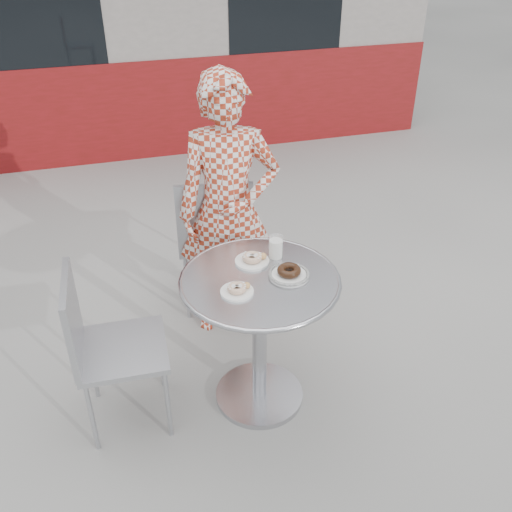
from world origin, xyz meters
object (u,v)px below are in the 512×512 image
object	(u,v)px
bistro_table	(260,310)
chair_far	(216,263)
milk_cup	(276,248)
seated_person	(229,211)
plate_checker	(289,273)
plate_near	(237,289)
chair_left	(124,377)
plate_far	(253,259)

from	to	relation	value
bistro_table	chair_far	world-z (taller)	chair_far
bistro_table	milk_cup	xyz separation A→B (m)	(0.13, 0.16, 0.25)
seated_person	plate_checker	xyz separation A→B (m)	(0.12, -0.72, 0.01)
bistro_table	plate_near	size ratio (longest dim) A/B	5.11
plate_checker	chair_left	bearing A→B (deg)	174.02
seated_person	plate_far	world-z (taller)	seated_person
plate_checker	seated_person	bearing A→B (deg)	99.70
bistro_table	plate_checker	bearing A→B (deg)	-7.87
chair_far	chair_left	distance (m)	1.13
plate_far	plate_near	bearing A→B (deg)	-121.42
bistro_table	plate_checker	distance (m)	0.26
plate_near	plate_checker	distance (m)	0.28
seated_person	milk_cup	size ratio (longest dim) A/B	13.66
chair_far	plate_near	distance (m)	1.17
seated_person	plate_checker	bearing A→B (deg)	-67.73
bistro_table	chair_left	distance (m)	0.78
seated_person	milk_cup	world-z (taller)	seated_person
chair_far	plate_near	xyz separation A→B (m)	(-0.11, -1.04, 0.52)
seated_person	plate_checker	distance (m)	0.73
plate_far	seated_person	bearing A→B (deg)	88.80
bistro_table	milk_cup	world-z (taller)	milk_cup
plate_near	milk_cup	size ratio (longest dim) A/B	1.32
chair_far	plate_far	size ratio (longest dim) A/B	5.53
chair_left	seated_person	size ratio (longest dim) A/B	0.56
plate_checker	milk_cup	distance (m)	0.19
chair_left	plate_checker	xyz separation A→B (m)	(0.85, -0.09, 0.54)
chair_left	plate_near	size ratio (longest dim) A/B	5.77
plate_far	milk_cup	size ratio (longest dim) A/B	1.47
bistro_table	plate_far	xyz separation A→B (m)	(0.01, 0.15, 0.21)
plate_far	chair_left	bearing A→B (deg)	-173.49
chair_left	plate_checker	bearing A→B (deg)	-93.17
plate_far	milk_cup	bearing A→B (deg)	6.23
plate_checker	milk_cup	world-z (taller)	milk_cup
chair_left	plate_near	bearing A→B (deg)	-101.75
chair_left	seated_person	bearing A→B (deg)	-46.21
bistro_table	milk_cup	size ratio (longest dim) A/B	6.75
bistro_table	plate_far	size ratio (longest dim) A/B	4.59
chair_left	plate_far	xyz separation A→B (m)	(0.71, 0.08, 0.54)
chair_far	milk_cup	distance (m)	0.99
seated_person	plate_checker	size ratio (longest dim) A/B	8.03
seated_person	plate_checker	world-z (taller)	seated_person
seated_person	milk_cup	distance (m)	0.55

